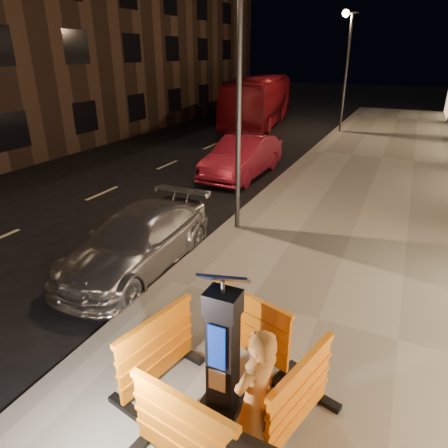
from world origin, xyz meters
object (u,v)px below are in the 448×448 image
at_px(man, 257,397).
at_px(bus_doubledecker, 259,125).
at_px(barrier_front, 184,435).
at_px(barrier_back, 251,328).
at_px(barrier_kerbside, 157,350).
at_px(car_red, 242,176).
at_px(parking_kiosk, 223,345).
at_px(barrier_bldgside, 299,398).
at_px(car_silver, 140,266).

bearing_deg(man, bus_doubledecker, -136.71).
xyz_separation_m(barrier_front, barrier_back, (0.00, 1.90, 0.00)).
bearing_deg(barrier_kerbside, bus_doubledecker, 28.49).
bearing_deg(car_red, man, -65.51).
bearing_deg(man, car_red, -133.79).
height_order(parking_kiosk, man, parking_kiosk).
distance_m(barrier_front, car_red, 11.68).
bearing_deg(barrier_front, barrier_kerbside, 143.83).
xyz_separation_m(barrier_bldgside, car_red, (-4.80, 10.06, -0.67)).
xyz_separation_m(car_silver, bus_doubledecker, (-4.09, 18.62, 0.00)).
bearing_deg(car_silver, man, -40.19).
height_order(barrier_kerbside, man, man).
bearing_deg(parking_kiosk, barrier_bldgside, 13.83).
bearing_deg(barrier_kerbside, barrier_front, -123.17).
bearing_deg(barrier_back, parking_kiosk, -73.17).
xyz_separation_m(barrier_front, bus_doubledecker, (-7.33, 22.29, -0.67)).
bearing_deg(car_silver, parking_kiosk, -40.56).
xyz_separation_m(barrier_front, barrier_kerbside, (-0.95, 0.95, 0.00)).
bearing_deg(barrier_bldgside, parking_kiosk, 105.83).
xyz_separation_m(barrier_front, man, (0.59, 0.49, 0.30)).
height_order(parking_kiosk, car_silver, parking_kiosk).
xyz_separation_m(barrier_back, car_red, (-3.85, 9.11, -0.67)).
xyz_separation_m(parking_kiosk, barrier_kerbside, (-0.95, 0.00, -0.41)).
distance_m(parking_kiosk, car_silver, 4.36).
distance_m(barrier_bldgside, man, 0.65).
distance_m(barrier_bldgside, car_red, 11.17).
bearing_deg(car_silver, car_red, 94.12).
distance_m(barrier_back, barrier_kerbside, 1.34).
relative_size(parking_kiosk, barrier_front, 1.40).
distance_m(barrier_kerbside, bus_doubledecker, 22.28).
relative_size(parking_kiosk, man, 1.13).
height_order(barrier_bldgside, car_silver, barrier_bldgside).
bearing_deg(car_silver, barrier_back, -29.18).
height_order(barrier_back, bus_doubledecker, bus_doubledecker).
relative_size(barrier_bldgside, bus_doubledecker, 0.13).
bearing_deg(parking_kiosk, man, -23.68).
bearing_deg(barrier_front, bus_doubledecker, 117.05).
distance_m(barrier_back, barrier_bldgside, 1.34).
relative_size(barrier_front, bus_doubledecker, 0.13).
xyz_separation_m(barrier_kerbside, car_silver, (-2.29, 2.71, -0.67)).
distance_m(barrier_kerbside, car_red, 10.49).
bearing_deg(bus_doubledecker, barrier_kerbside, -82.04).
bearing_deg(man, barrier_front, -27.04).
bearing_deg(bus_doubledecker, car_silver, -86.31).
bearing_deg(barrier_back, barrier_front, -73.17).
bearing_deg(parking_kiosk, barrier_back, 103.83).
height_order(barrier_bldgside, man, man).
bearing_deg(bus_doubledecker, barrier_back, -78.91).
relative_size(parking_kiosk, car_silver, 0.44).
relative_size(car_silver, man, 2.55).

